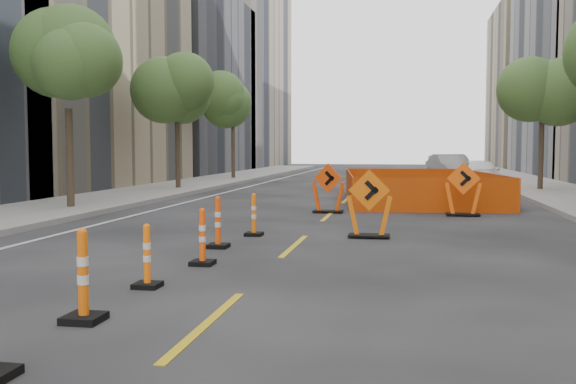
% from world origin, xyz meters
% --- Properties ---
extents(ground_plane, '(140.00, 140.00, 0.00)m').
position_xyz_m(ground_plane, '(0.00, 0.00, 0.00)').
color(ground_plane, black).
extents(sidewalk_left, '(4.00, 90.00, 0.15)m').
position_xyz_m(sidewalk_left, '(-9.00, 12.00, 0.07)').
color(sidewalk_left, gray).
rests_on(sidewalk_left, ground).
extents(bld_left_d, '(12.00, 16.00, 14.00)m').
position_xyz_m(bld_left_d, '(-17.00, 39.20, 7.00)').
color(bld_left_d, '#4C4C51').
rests_on(bld_left_d, ground).
extents(bld_left_e, '(12.00, 20.00, 20.00)m').
position_xyz_m(bld_left_e, '(-17.00, 55.60, 10.00)').
color(bld_left_e, gray).
rests_on(bld_left_e, ground).
extents(bld_right_e, '(12.00, 14.00, 16.00)m').
position_xyz_m(bld_right_e, '(17.00, 58.60, 8.00)').
color(bld_right_e, tan).
rests_on(bld_right_e, ground).
extents(tree_l_b, '(2.80, 2.80, 5.95)m').
position_xyz_m(tree_l_b, '(-8.40, 10.00, 4.53)').
color(tree_l_b, '#382B1E').
rests_on(tree_l_b, ground).
extents(tree_l_c, '(2.80, 2.80, 5.95)m').
position_xyz_m(tree_l_c, '(-8.40, 20.00, 4.53)').
color(tree_l_c, '#382B1E').
rests_on(tree_l_c, ground).
extents(tree_l_d, '(2.80, 2.80, 5.95)m').
position_xyz_m(tree_l_d, '(-8.40, 30.00, 4.53)').
color(tree_l_d, '#382B1E').
rests_on(tree_l_d, ground).
extents(tree_r_c, '(2.80, 2.80, 5.95)m').
position_xyz_m(tree_r_c, '(8.40, 22.00, 4.53)').
color(tree_r_c, '#382B1E').
rests_on(tree_r_c, ground).
extents(channelizer_2, '(0.44, 0.44, 1.12)m').
position_xyz_m(channelizer_2, '(-1.46, -2.20, 0.56)').
color(channelizer_2, '#E05909').
rests_on(channelizer_2, ground).
extents(channelizer_3, '(0.37, 0.37, 0.95)m').
position_xyz_m(channelizer_3, '(-1.45, -0.31, 0.47)').
color(channelizer_3, '#FF670A').
rests_on(channelizer_3, ground).
extents(channelizer_4, '(0.40, 0.40, 1.01)m').
position_xyz_m(channelizer_4, '(-1.22, 1.58, 0.50)').
color(channelizer_4, '#FF4D0A').
rests_on(channelizer_4, ground).
extents(channelizer_5, '(0.42, 0.42, 1.06)m').
position_xyz_m(channelizer_5, '(-1.50, 3.47, 0.53)').
color(channelizer_5, '#ED460A').
rests_on(channelizer_5, ground).
extents(channelizer_6, '(0.39, 0.39, 1.00)m').
position_xyz_m(channelizer_6, '(-1.19, 5.36, 0.50)').
color(channelizer_6, '#FF690A').
rests_on(channelizer_6, ground).
extents(chevron_sign_left, '(1.17, 0.88, 1.56)m').
position_xyz_m(chevron_sign_left, '(-0.12, 10.91, 0.78)').
color(chevron_sign_left, '#DB3E09').
rests_on(chevron_sign_left, ground).
extents(chevron_sign_center, '(1.08, 0.69, 1.56)m').
position_xyz_m(chevron_sign_center, '(1.47, 5.53, 0.78)').
color(chevron_sign_center, '#E35F09').
rests_on(chevron_sign_center, ground).
extents(chevron_sign_right, '(1.15, 0.78, 1.62)m').
position_xyz_m(chevron_sign_right, '(3.98, 10.69, 0.81)').
color(chevron_sign_right, '#FF570A').
rests_on(chevron_sign_right, ground).
extents(safety_fence, '(6.12, 9.34, 1.10)m').
position_xyz_m(safety_fence, '(2.73, 15.91, 0.55)').
color(safety_fence, '#DC500B').
rests_on(safety_fence, ground).
extents(parked_car_near, '(1.83, 4.42, 1.50)m').
position_xyz_m(parked_car_near, '(5.99, 24.52, 0.75)').
color(parked_car_near, white).
rests_on(parked_car_near, ground).
extents(parked_car_mid, '(2.81, 5.29, 1.66)m').
position_xyz_m(parked_car_mid, '(4.88, 29.83, 0.83)').
color(parked_car_mid, gray).
rests_on(parked_car_mid, ground).
extents(parked_car_far, '(2.37, 5.31, 1.51)m').
position_xyz_m(parked_car_far, '(4.89, 35.55, 0.76)').
color(parked_car_far, black).
rests_on(parked_car_far, ground).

